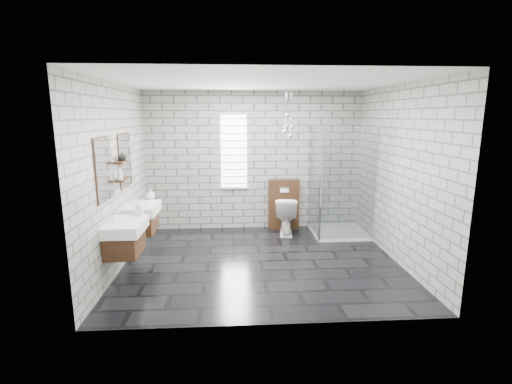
{
  "coord_description": "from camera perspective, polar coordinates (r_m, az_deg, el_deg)",
  "views": [
    {
      "loc": [
        -0.42,
        -5.44,
        2.23
      ],
      "look_at": [
        -0.06,
        0.35,
        1.03
      ],
      "focal_mm": 26.0,
      "sensor_mm": 36.0,
      "label": 1
    }
  ],
  "objects": [
    {
      "name": "shelf_lower",
      "position": [
        5.7,
        -19.95,
        1.76
      ],
      "size": [
        0.14,
        0.3,
        0.03
      ],
      "primitive_type": "cube",
      "color": "#402513",
      "rests_on": "wall_left"
    },
    {
      "name": "cistern_panel",
      "position": [
        7.42,
        4.27,
        -1.87
      ],
      "size": [
        0.6,
        0.2,
        1.0
      ],
      "primitive_type": "cube",
      "color": "#402513",
      "rests_on": "floor"
    },
    {
      "name": "soap_bottle_a",
      "position": [
        5.46,
        -17.59,
        -2.42
      ],
      "size": [
        0.1,
        0.1,
        0.21
      ],
      "primitive_type": "imported",
      "rotation": [
        0.0,
        0.0,
        0.03
      ],
      "color": "#B2B2B2",
      "rests_on": "vanity_left"
    },
    {
      "name": "window",
      "position": [
        7.26,
        -3.45,
        6.25
      ],
      "size": [
        0.56,
        0.05,
        1.48
      ],
      "color": "white",
      "rests_on": "wall_back"
    },
    {
      "name": "wall_left",
      "position": [
        5.77,
        -20.6,
        2.12
      ],
      "size": [
        0.02,
        3.6,
        2.7
      ],
      "primitive_type": "cube",
      "color": "#9F9F9A",
      "rests_on": "floor"
    },
    {
      "name": "wall_front",
      "position": [
        3.76,
        2.95,
        -1.9
      ],
      "size": [
        4.2,
        0.02,
        2.7
      ],
      "primitive_type": "cube",
      "color": "#9F9F9A",
      "rests_on": "floor"
    },
    {
      "name": "shelf_upper",
      "position": [
        5.66,
        -20.14,
        4.35
      ],
      "size": [
        0.14,
        0.3,
        0.03
      ],
      "primitive_type": "cube",
      "color": "#402513",
      "rests_on": "wall_left"
    },
    {
      "name": "pendant_cluster",
      "position": [
        6.9,
        4.92,
        10.01
      ],
      "size": [
        0.23,
        0.19,
        0.87
      ],
      "color": "silver",
      "rests_on": "ceiling"
    },
    {
      "name": "vase",
      "position": [
        5.72,
        -19.89,
        5.22
      ],
      "size": [
        0.14,
        0.14,
        0.13
      ],
      "primitive_type": "imported",
      "rotation": [
        0.0,
        0.0,
        0.19
      ],
      "color": "#B2B2B2",
      "rests_on": "shelf_upper"
    },
    {
      "name": "shower_enclosure",
      "position": [
        7.11,
        12.2,
        -2.67
      ],
      "size": [
        1.0,
        1.0,
        2.03
      ],
      "color": "white",
      "rests_on": "floor"
    },
    {
      "name": "soap_bottle_c",
      "position": [
        5.58,
        -20.24,
        2.8
      ],
      "size": [
        0.11,
        0.11,
        0.21
      ],
      "primitive_type": "imported",
      "rotation": [
        0.0,
        0.0,
        -0.42
      ],
      "color": "#B2B2B2",
      "rests_on": "shelf_lower"
    },
    {
      "name": "wall_right",
      "position": [
        6.07,
        21.12,
        2.52
      ],
      "size": [
        0.02,
        3.6,
        2.7
      ],
      "primitive_type": "cube",
      "color": "#9F9F9A",
      "rests_on": "floor"
    },
    {
      "name": "toilet",
      "position": [
        7.14,
        4.61,
        -3.57
      ],
      "size": [
        0.49,
        0.75,
        0.72
      ],
      "primitive_type": "imported",
      "rotation": [
        0.0,
        0.0,
        3.02
      ],
      "color": "white",
      "rests_on": "floor"
    },
    {
      "name": "vanity_left",
      "position": [
        5.28,
        -19.87,
        -5.27
      ],
      "size": [
        0.47,
        0.7,
        1.57
      ],
      "color": "#402513",
      "rests_on": "wall_left"
    },
    {
      "name": "flush_plate",
      "position": [
        7.25,
        4.42,
        0.24
      ],
      "size": [
        0.18,
        0.01,
        0.12
      ],
      "primitive_type": "cube",
      "color": "silver",
      "rests_on": "cistern_panel"
    },
    {
      "name": "ceiling",
      "position": [
        5.48,
        0.86,
        16.67
      ],
      "size": [
        4.2,
        3.6,
        0.02
      ],
      "primitive_type": "cube",
      "color": "white",
      "rests_on": "wall_back"
    },
    {
      "name": "wall_back",
      "position": [
        7.32,
        -0.28,
        4.74
      ],
      "size": [
        4.2,
        0.02,
        2.7
      ],
      "primitive_type": "cube",
      "color": "#9F9F9A",
      "rests_on": "floor"
    },
    {
      "name": "soap_bottle_b",
      "position": [
        6.48,
        -15.94,
        -0.29
      ],
      "size": [
        0.14,
        0.14,
        0.18
      ],
      "primitive_type": "imported",
      "rotation": [
        0.0,
        0.0,
        0.02
      ],
      "color": "#B2B2B2",
      "rests_on": "vanity_right"
    },
    {
      "name": "floor",
      "position": [
        5.9,
        0.78,
        -10.66
      ],
      "size": [
        4.2,
        3.6,
        0.02
      ],
      "primitive_type": "cube",
      "color": "black",
      "rests_on": "ground"
    },
    {
      "name": "vanity_right",
      "position": [
        6.19,
        -17.4,
        -2.67
      ],
      "size": [
        0.47,
        0.7,
        1.57
      ],
      "color": "#402513",
      "rests_on": "wall_left"
    }
  ]
}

